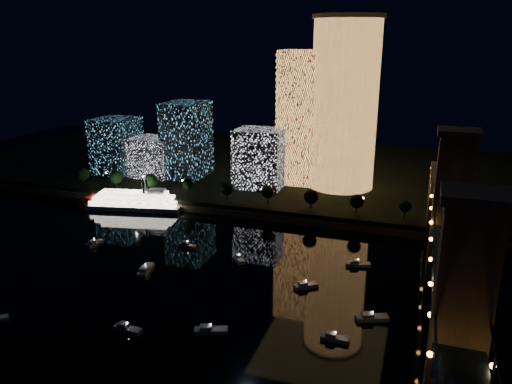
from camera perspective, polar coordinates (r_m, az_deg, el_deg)
ground at (r=151.18m, az=-5.27°, el=-13.70°), size 520.00×520.00×0.00m
far_bank at (r=292.91m, az=7.46°, el=2.24°), size 420.00×160.00×5.00m
seawall at (r=220.64m, az=3.35°, el=-2.95°), size 420.00×6.00×3.00m
tower_cylindrical at (r=250.12m, az=10.08°, el=9.88°), size 34.00×34.00×83.00m
tower_rectangular at (r=257.26m, az=5.17°, el=8.43°), size 21.02×21.02×66.87m
midrise_blocks at (r=271.66m, az=-8.79°, el=5.03°), size 107.76×30.27×39.97m
truss_bridge at (r=136.58m, az=21.53°, el=-10.73°), size 13.00×266.00×50.00m
riverboat at (r=242.56m, az=-14.21°, el=-1.03°), size 49.01×19.43×14.48m
motorboats at (r=162.47m, az=-3.96°, el=-10.99°), size 115.58×75.79×2.78m
esplanade_trees at (r=235.10m, az=-5.00°, el=0.60°), size 165.98×6.74×8.87m
street_lamps at (r=239.55m, az=-3.69°, el=0.58°), size 132.70×0.70×5.65m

